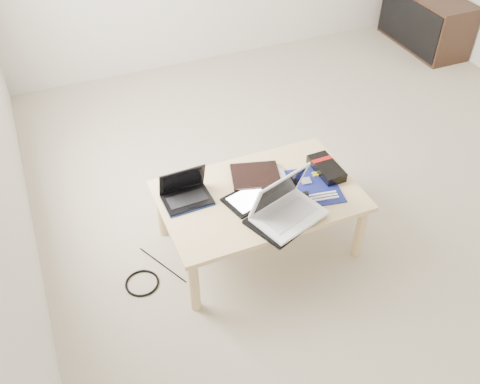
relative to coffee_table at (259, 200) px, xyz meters
name	(u,v)px	position (x,y,z in m)	size (l,w,h in m)	color
ground	(338,178)	(0.76, 0.35, -0.35)	(4.00, 4.00, 0.00)	#AFA58E
coffee_table	(259,200)	(0.00, 0.00, 0.00)	(1.10, 0.70, 0.40)	#E6C18A
media_cabinet	(425,20)	(2.53, 1.80, -0.10)	(0.41, 0.90, 0.50)	#3B2318
book	(255,176)	(0.04, 0.13, 0.06)	(0.33, 0.29, 0.03)	black
netbook	(186,193)	(-0.39, 0.12, 0.09)	(0.26, 0.20, 0.19)	black
tablet	(249,199)	(-0.08, -0.02, 0.06)	(0.30, 0.25, 0.01)	black
remote	(283,180)	(0.17, 0.05, 0.06)	(0.10, 0.23, 0.02)	#BBBABF
neoprene_sleeve	(285,218)	(0.04, -0.23, 0.06)	(0.37, 0.27, 0.02)	black
white_laptop	(286,207)	(0.05, -0.22, 0.12)	(0.42, 0.35, 0.25)	white
motherboard	(314,186)	(0.31, -0.06, 0.05)	(0.32, 0.37, 0.02)	#0C1353
gpu_box	(326,168)	(0.44, 0.03, 0.08)	(0.13, 0.25, 0.06)	black
cable_coil	(246,199)	(-0.09, -0.02, 0.05)	(0.11, 0.11, 0.01)	black
floor_cable_coil	(142,283)	(-0.73, -0.03, -0.34)	(0.19, 0.19, 0.01)	black
floor_cable_trail	(162,265)	(-0.58, 0.05, -0.35)	(0.01, 0.01, 0.39)	black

